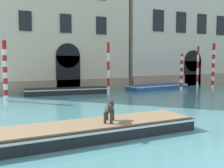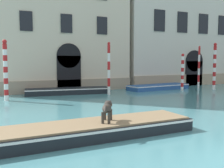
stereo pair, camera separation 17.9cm
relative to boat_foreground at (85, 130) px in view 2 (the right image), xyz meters
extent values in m
cube|color=beige|center=(3.11, 16.52, 7.39)|extent=(12.35, 6.00, 15.34)
cube|color=gray|center=(3.11, 13.47, 0.25)|extent=(12.35, 0.16, 1.06)
cube|color=black|center=(3.27, 13.46, 1.29)|extent=(2.11, 0.14, 3.14)
cylinder|color=black|center=(3.27, 13.46, 2.86)|extent=(2.11, 0.14, 2.11)
cube|color=black|center=(-0.18, 13.48, 5.58)|extent=(0.99, 0.10, 1.57)
cube|color=black|center=(3.11, 13.48, 5.58)|extent=(0.99, 0.10, 1.57)
cube|color=black|center=(6.41, 13.48, 5.58)|extent=(0.99, 0.10, 1.57)
cube|color=beige|center=(17.02, 16.52, 8.40)|extent=(14.51, 6.00, 17.36)
cube|color=tan|center=(17.02, 13.47, 0.32)|extent=(14.51, 0.16, 1.20)
cube|color=black|center=(17.31, 13.46, 1.05)|extent=(2.30, 0.14, 2.66)
cylinder|color=black|center=(17.31, 13.46, 2.38)|extent=(2.30, 0.14, 2.30)
cube|color=black|center=(12.67, 13.48, 6.43)|extent=(1.28, 0.10, 2.14)
cube|color=black|center=(15.57, 13.48, 6.43)|extent=(1.28, 0.10, 2.14)
cube|color=black|center=(18.47, 13.48, 6.43)|extent=(1.28, 0.10, 2.14)
cube|color=black|center=(21.37, 13.48, 6.43)|extent=(1.28, 0.10, 2.14)
cube|color=black|center=(0.00, 0.00, -0.05)|extent=(8.33, 1.93, 0.47)
cube|color=white|center=(0.00, 0.00, 0.13)|extent=(8.36, 1.96, 0.08)
cube|color=#8C7251|center=(0.00, 0.00, 0.22)|extent=(8.08, 1.78, 0.06)
cylinder|color=#332D28|center=(0.86, 0.18, 0.45)|extent=(0.10, 0.10, 0.41)
cylinder|color=#332D28|center=(1.05, 0.06, 0.45)|extent=(0.10, 0.10, 0.41)
cylinder|color=#332D28|center=(0.56, -0.31, 0.45)|extent=(0.10, 0.10, 0.41)
cylinder|color=#332D28|center=(0.75, -0.43, 0.45)|extent=(0.10, 0.10, 0.41)
ellipsoid|color=#332D28|center=(0.81, -0.12, 0.74)|extent=(0.67, 0.81, 0.32)
ellipsoid|color=#382D23|center=(0.75, -0.22, 0.83)|extent=(0.37, 0.40, 0.11)
sphere|color=#332D28|center=(1.03, 0.23, 0.81)|extent=(0.30, 0.30, 0.30)
cone|color=#382D23|center=(0.95, 0.27, 0.93)|extent=(0.09, 0.09, 0.12)
cone|color=#382D23|center=(1.10, 0.19, 0.93)|extent=(0.09, 0.09, 0.12)
cylinder|color=#332D28|center=(0.59, -0.48, 0.79)|extent=(0.20, 0.26, 0.22)
cube|color=black|center=(2.76, 12.02, -0.03)|extent=(6.85, 2.45, 0.50)
cube|color=white|center=(2.76, 12.02, 0.16)|extent=(6.89, 2.49, 0.08)
cube|color=#8C7251|center=(2.76, 12.02, -0.06)|extent=(3.81, 1.66, 0.45)
cube|color=#234C8C|center=(11.46, 11.79, -0.05)|extent=(6.33, 2.42, 0.45)
cube|color=white|center=(11.46, 11.79, 0.11)|extent=(6.36, 2.45, 0.08)
cube|color=#8C7251|center=(11.46, 11.79, -0.08)|extent=(3.52, 1.69, 0.41)
cylinder|color=white|center=(15.39, 10.71, 0.05)|extent=(0.19, 0.19, 0.65)
cylinder|color=#B21E1E|center=(15.39, 10.71, 0.70)|extent=(0.19, 0.19, 0.65)
cylinder|color=white|center=(15.39, 10.71, 1.35)|extent=(0.19, 0.19, 0.65)
cylinder|color=#B21E1E|center=(15.39, 10.71, 2.01)|extent=(0.19, 0.19, 0.65)
cylinder|color=white|center=(15.39, 10.71, 2.66)|extent=(0.19, 0.19, 0.65)
cylinder|color=#B21E1E|center=(15.39, 10.71, 3.32)|extent=(0.19, 0.19, 0.65)
sphere|color=#B21E1E|center=(15.39, 10.71, 3.73)|extent=(0.20, 0.20, 0.20)
cylinder|color=white|center=(16.22, 9.56, -0.08)|extent=(0.27, 0.27, 0.41)
cylinder|color=#B21E1E|center=(16.22, 9.56, 0.33)|extent=(0.27, 0.27, 0.41)
cylinder|color=white|center=(16.22, 9.56, 0.74)|extent=(0.27, 0.27, 0.41)
cylinder|color=#B21E1E|center=(16.22, 9.56, 1.15)|extent=(0.27, 0.27, 0.41)
cylinder|color=white|center=(16.22, 9.56, 1.56)|extent=(0.27, 0.27, 0.41)
cylinder|color=#B21E1E|center=(16.22, 9.56, 1.97)|extent=(0.27, 0.27, 0.41)
cylinder|color=white|center=(16.22, 9.56, 2.38)|extent=(0.27, 0.27, 0.41)
cylinder|color=#B21E1E|center=(16.22, 9.56, 2.79)|extent=(0.27, 0.27, 0.41)
cylinder|color=white|center=(16.22, 9.56, 3.20)|extent=(0.27, 0.27, 0.41)
cylinder|color=#B21E1E|center=(16.22, 9.56, 3.61)|extent=(0.27, 0.27, 0.41)
sphere|color=#B21E1E|center=(16.22, 9.56, 3.94)|extent=(0.29, 0.29, 0.29)
cylinder|color=white|center=(5.62, 10.30, 0.05)|extent=(0.22, 0.22, 0.66)
cylinder|color=#B21E1E|center=(5.62, 10.30, 0.71)|extent=(0.22, 0.22, 0.66)
cylinder|color=white|center=(5.62, 10.30, 1.37)|extent=(0.22, 0.22, 0.66)
cylinder|color=#B21E1E|center=(5.62, 10.30, 2.04)|extent=(0.22, 0.22, 0.66)
cylinder|color=white|center=(5.62, 10.30, 2.70)|extent=(0.22, 0.22, 0.66)
cylinder|color=#B21E1E|center=(5.62, 10.30, 3.36)|extent=(0.22, 0.22, 0.66)
sphere|color=#B21E1E|center=(5.62, 10.30, 3.79)|extent=(0.23, 0.23, 0.23)
cylinder|color=white|center=(12.85, 10.08, -0.11)|extent=(0.25, 0.25, 0.34)
cylinder|color=#B21E1E|center=(12.85, 10.08, 0.24)|extent=(0.25, 0.25, 0.34)
cylinder|color=white|center=(12.85, 10.08, 0.58)|extent=(0.25, 0.25, 0.34)
cylinder|color=#B21E1E|center=(12.85, 10.08, 0.92)|extent=(0.25, 0.25, 0.34)
cylinder|color=white|center=(12.85, 10.08, 1.27)|extent=(0.25, 0.25, 0.34)
cylinder|color=#B21E1E|center=(12.85, 10.08, 1.61)|extent=(0.25, 0.25, 0.34)
cylinder|color=white|center=(12.85, 10.08, 1.96)|extent=(0.25, 0.25, 0.34)
cylinder|color=#B21E1E|center=(12.85, 10.08, 2.30)|extent=(0.25, 0.25, 0.34)
cylinder|color=white|center=(12.85, 10.08, 2.64)|extent=(0.25, 0.25, 0.34)
sphere|color=#B21E1E|center=(12.85, 10.08, 2.93)|extent=(0.27, 0.27, 0.27)
cylinder|color=white|center=(-2.00, 10.32, -0.09)|extent=(0.28, 0.28, 0.39)
cylinder|color=#B21E1E|center=(-2.00, 10.32, 0.30)|extent=(0.28, 0.28, 0.39)
cylinder|color=white|center=(-2.00, 10.32, 0.68)|extent=(0.28, 0.28, 0.39)
cylinder|color=#B21E1E|center=(-2.00, 10.32, 1.07)|extent=(0.28, 0.28, 0.39)
cylinder|color=white|center=(-2.00, 10.32, 1.46)|extent=(0.28, 0.28, 0.39)
cylinder|color=#B21E1E|center=(-2.00, 10.32, 1.84)|extent=(0.28, 0.28, 0.39)
cylinder|color=white|center=(-2.00, 10.32, 2.23)|extent=(0.28, 0.28, 0.39)
cylinder|color=#B21E1E|center=(-2.00, 10.32, 2.61)|extent=(0.28, 0.28, 0.39)
cylinder|color=white|center=(-2.00, 10.32, 3.00)|extent=(0.28, 0.28, 0.39)
cylinder|color=#B21E1E|center=(-2.00, 10.32, 3.38)|extent=(0.28, 0.28, 0.39)
sphere|color=#B21E1E|center=(-2.00, 10.32, 3.70)|extent=(0.29, 0.29, 0.29)
camera|label=1|loc=(-3.15, -8.58, 2.48)|focal=42.00mm
camera|label=2|loc=(-2.99, -8.66, 2.48)|focal=42.00mm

